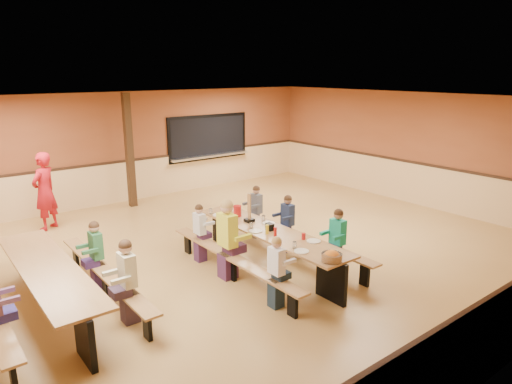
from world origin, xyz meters
TOP-DOWN VIEW (x-y plane):
  - ground at (0.00, 0.00)m, footprint 12.00×12.00m
  - room_envelope at (0.00, 0.00)m, footprint 12.04×10.04m
  - kitchen_pass_through at (2.60, 4.96)m, footprint 2.78×0.28m
  - structural_post at (-0.20, 4.40)m, footprint 0.18×0.18m
  - cafeteria_table_main at (0.14, -0.96)m, footprint 1.91×3.70m
  - cafeteria_table_second at (-3.46, -0.17)m, footprint 1.91×3.70m
  - seated_child_white_left at (-0.68, -2.13)m, footprint 0.33×0.27m
  - seated_adult_yellow at (-0.68, -0.82)m, footprint 0.46×0.38m
  - seated_child_grey_left at (-0.68, 0.11)m, footprint 0.32×0.26m
  - seated_child_teal_right at (0.97, -1.86)m, footprint 0.36×0.29m
  - seated_child_navy_right at (0.97, -0.54)m, footprint 0.34×0.28m
  - seated_child_char_right at (0.97, 0.48)m, footprint 0.33×0.27m
  - seated_child_green_sec at (-2.63, 0.14)m, footprint 0.35×0.29m
  - seated_child_tan_sec at (-2.63, -1.15)m, footprint 0.39×0.32m
  - standing_woman at (-2.49, 3.84)m, footprint 0.78×0.73m
  - punch_pitcher at (0.16, 0.06)m, footprint 0.16×0.16m
  - chip_bowl at (0.01, -2.61)m, footprint 0.32×0.32m
  - napkin_dispenser at (0.15, -0.96)m, footprint 0.10×0.14m
  - condiment_mustard at (-0.01, -1.08)m, footprint 0.06×0.06m
  - condiment_ketchup at (0.02, -1.27)m, footprint 0.06×0.06m
  - table_paddle at (0.15, -0.35)m, footprint 0.16×0.16m
  - place_settings at (0.14, -0.96)m, footprint 0.65×3.30m

SIDE VIEW (x-z plane):
  - ground at x=0.00m, z-range 0.00..0.00m
  - cafeteria_table_main at x=0.14m, z-range 0.16..0.90m
  - cafeteria_table_second at x=-3.46m, z-range 0.16..0.90m
  - seated_child_grey_left at x=-0.68m, z-range 0.00..1.11m
  - seated_child_white_left at x=-0.68m, z-range 0.00..1.13m
  - seated_child_char_right at x=0.97m, z-range 0.00..1.14m
  - seated_child_navy_right at x=0.97m, z-range 0.00..1.15m
  - seated_child_green_sec at x=-2.63m, z-range 0.00..1.18m
  - seated_child_teal_right at x=0.97m, z-range 0.00..1.19m
  - seated_child_tan_sec at x=-2.63m, z-range 0.00..1.25m
  - room_envelope at x=0.00m, z-range -0.82..2.20m
  - seated_adult_yellow at x=-0.68m, z-range 0.00..1.40m
  - place_settings at x=0.14m, z-range 0.74..0.85m
  - napkin_dispenser at x=0.15m, z-range 0.74..0.87m
  - chip_bowl at x=0.01m, z-range 0.74..0.89m
  - condiment_mustard at x=-0.01m, z-range 0.74..0.91m
  - condiment_ketchup at x=0.02m, z-range 0.74..0.91m
  - punch_pitcher at x=0.16m, z-range 0.74..0.96m
  - table_paddle at x=0.15m, z-range 0.60..1.16m
  - standing_woman at x=-2.49m, z-range 0.00..1.79m
  - kitchen_pass_through at x=2.60m, z-range 0.80..2.18m
  - structural_post at x=-0.20m, z-range 0.00..3.00m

